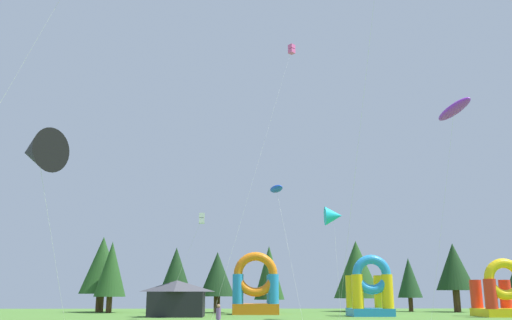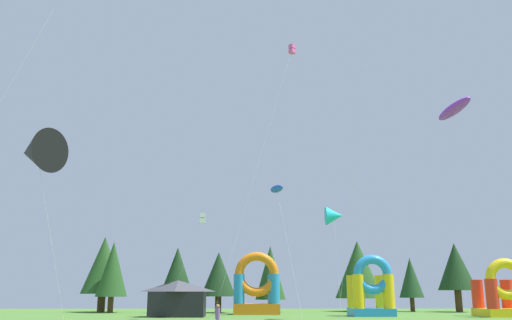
% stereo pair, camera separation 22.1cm
% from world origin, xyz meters
% --- Properties ---
extents(kite_blue_parafoil, '(2.44, 5.62, 11.49)m').
position_xyz_m(kite_blue_parafoil, '(1.89, 16.17, 11.08)').
color(kite_blue_parafoil, blue).
rests_on(kite_blue_parafoil, ground_plane).
extents(kite_pink_box, '(7.86, 7.16, 27.36)m').
position_xyz_m(kite_pink_box, '(3.91, 21.88, 26.68)').
color(kite_pink_box, '#EA599E').
rests_on(kite_pink_box, ground_plane).
extents(kite_cyan_delta, '(1.70, 3.47, 10.51)m').
position_xyz_m(kite_cyan_delta, '(7.73, 21.96, 9.58)').
color(kite_cyan_delta, '#19B7CC').
rests_on(kite_cyan_delta, ground_plane).
extents(kite_black_delta, '(3.13, 4.16, 10.81)m').
position_xyz_m(kite_black_delta, '(-11.81, -2.08, 9.58)').
color(kite_black_delta, black).
rests_on(kite_black_delta, ground_plane).
extents(kite_purple_parafoil, '(2.43, 6.35, 15.82)m').
position_xyz_m(kite_purple_parafoil, '(14.04, 6.49, 15.09)').
color(kite_purple_parafoil, purple).
rests_on(kite_purple_parafoil, ground_plane).
extents(kite_white_box, '(4.07, 0.63, 10.67)m').
position_xyz_m(kite_white_box, '(-5.35, 27.96, 10.10)').
color(kite_white_box, white).
rests_on(kite_white_box, ground_plane).
extents(person_near_camera, '(0.34, 0.34, 1.70)m').
position_xyz_m(person_near_camera, '(-2.42, 3.71, 1.01)').
color(person_near_camera, '#724C8C').
rests_on(person_near_camera, ground_plane).
extents(inflatable_yellow_castle, '(5.26, 4.42, 6.99)m').
position_xyz_m(inflatable_yellow_castle, '(0.53, 34.72, 2.55)').
color(inflatable_yellow_castle, orange).
rests_on(inflatable_yellow_castle, ground_plane).
extents(inflatable_blue_arch, '(4.33, 4.56, 6.31)m').
position_xyz_m(inflatable_blue_arch, '(12.57, 29.23, 2.43)').
color(inflatable_blue_arch, '#268CD8').
rests_on(inflatable_blue_arch, ground_plane).
extents(inflatable_orange_dome, '(4.42, 4.75, 5.85)m').
position_xyz_m(inflatable_orange_dome, '(25.78, 27.46, 2.16)').
color(inflatable_orange_dome, yellow).
rests_on(inflatable_orange_dome, ground_plane).
extents(festival_tent, '(5.60, 3.79, 3.66)m').
position_xyz_m(festival_tent, '(-7.74, 28.16, 1.83)').
color(festival_tent, black).
rests_on(festival_tent, ground_plane).
extents(tree_row_1, '(5.54, 5.54, 9.68)m').
position_xyz_m(tree_row_1, '(-19.44, 43.47, 5.94)').
color(tree_row_1, '#4C331E').
rests_on(tree_row_1, ground_plane).
extents(tree_row_2, '(3.91, 3.91, 8.77)m').
position_xyz_m(tree_row_2, '(-17.56, 40.62, 5.32)').
color(tree_row_2, '#4C331E').
rests_on(tree_row_2, ground_plane).
extents(tree_row_3, '(3.84, 3.84, 8.02)m').
position_xyz_m(tree_row_3, '(-9.34, 40.19, 5.23)').
color(tree_row_3, '#4C331E').
rests_on(tree_row_3, ground_plane).
extents(tree_row_4, '(4.40, 4.40, 7.48)m').
position_xyz_m(tree_row_4, '(-4.16, 40.58, 4.69)').
color(tree_row_4, '#4C331E').
rests_on(tree_row_4, ground_plane).
extents(tree_row_5, '(3.80, 3.80, 8.26)m').
position_xyz_m(tree_row_5, '(2.40, 40.32, 4.89)').
color(tree_row_5, '#4C331E').
rests_on(tree_row_5, ground_plane).
extents(tree_row_6, '(6.40, 6.40, 9.38)m').
position_xyz_m(tree_row_6, '(14.58, 45.35, 5.51)').
color(tree_row_6, '#4C331E').
rests_on(tree_row_6, ground_plane).
extents(tree_row_7, '(3.25, 3.25, 7.02)m').
position_xyz_m(tree_row_7, '(21.46, 44.53, 4.37)').
color(tree_row_7, '#4C331E').
rests_on(tree_row_7, ground_plane).
extents(tree_row_8, '(4.93, 4.93, 8.85)m').
position_xyz_m(tree_row_8, '(26.99, 42.72, 5.74)').
color(tree_row_8, '#4C331E').
rests_on(tree_row_8, ground_plane).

